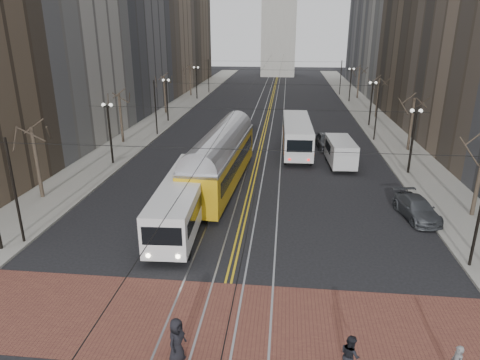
% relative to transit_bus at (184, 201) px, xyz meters
% --- Properties ---
extents(ground, '(260.00, 260.00, 0.00)m').
position_rel_transit_bus_xyz_m(ground, '(3.89, -5.99, -1.51)').
color(ground, black).
rests_on(ground, ground).
extents(sidewalk_left, '(5.00, 140.00, 0.15)m').
position_rel_transit_bus_xyz_m(sidewalk_left, '(-11.11, 39.01, -1.44)').
color(sidewalk_left, gray).
rests_on(sidewalk_left, ground).
extents(sidewalk_right, '(5.00, 140.00, 0.15)m').
position_rel_transit_bus_xyz_m(sidewalk_right, '(18.89, 39.01, -1.44)').
color(sidewalk_right, gray).
rests_on(sidewalk_right, ground).
extents(crosswalk_band, '(25.00, 6.00, 0.01)m').
position_rel_transit_bus_xyz_m(crosswalk_band, '(3.89, -9.99, -1.51)').
color(crosswalk_band, brown).
rests_on(crosswalk_band, ground).
extents(streetcar_rails, '(4.80, 130.00, 0.02)m').
position_rel_transit_bus_xyz_m(streetcar_rails, '(3.89, 39.01, -1.51)').
color(streetcar_rails, gray).
rests_on(streetcar_rails, ground).
extents(centre_lines, '(0.42, 130.00, 0.01)m').
position_rel_transit_bus_xyz_m(centre_lines, '(3.89, 39.01, -1.50)').
color(centre_lines, gold).
rests_on(centre_lines, ground).
extents(lamp_posts, '(27.60, 57.20, 5.60)m').
position_rel_transit_bus_xyz_m(lamp_posts, '(3.89, 22.76, 1.29)').
color(lamp_posts, black).
rests_on(lamp_posts, ground).
extents(street_trees, '(31.68, 53.28, 5.60)m').
position_rel_transit_bus_xyz_m(street_trees, '(3.89, 29.26, 1.29)').
color(street_trees, '#382D23').
rests_on(street_trees, ground).
extents(trolley_wires, '(25.96, 120.00, 6.60)m').
position_rel_transit_bus_xyz_m(trolley_wires, '(3.89, 28.84, 2.26)').
color(trolley_wires, black).
rests_on(trolley_wires, ground).
extents(transit_bus, '(3.05, 12.20, 3.03)m').
position_rel_transit_bus_xyz_m(transit_bus, '(0.00, 0.00, 0.00)').
color(transit_bus, silver).
rests_on(transit_bus, ground).
extents(streetcar, '(3.90, 15.95, 3.72)m').
position_rel_transit_bus_xyz_m(streetcar, '(1.39, 7.45, 0.35)').
color(streetcar, gold).
rests_on(streetcar, ground).
extents(rear_bus, '(3.01, 12.58, 3.27)m').
position_rel_transit_bus_xyz_m(rear_bus, '(7.74, 18.77, 0.12)').
color(rear_bus, silver).
rests_on(rear_bus, ground).
extents(cargo_van, '(2.54, 5.83, 2.53)m').
position_rel_transit_bus_xyz_m(cargo_van, '(11.77, 13.83, -0.25)').
color(cargo_van, silver).
rests_on(cargo_van, ground).
extents(sedan_grey, '(2.43, 5.05, 1.66)m').
position_rel_transit_bus_xyz_m(sedan_grey, '(10.95, 20.12, -0.68)').
color(sedan_grey, '#393B40').
rests_on(sedan_grey, ground).
extents(sedan_parked, '(2.70, 5.06, 1.40)m').
position_rel_transit_bus_xyz_m(sedan_parked, '(15.69, 2.44, -0.81)').
color(sedan_parked, '#474B4F').
rests_on(sedan_parked, ground).
extents(pedestrian_a, '(0.87, 1.07, 1.88)m').
position_rel_transit_bus_xyz_m(pedestrian_a, '(2.64, -12.49, -0.56)').
color(pedestrian_a, black).
rests_on(pedestrian_a, crosswalk_band).
extents(pedestrian_c, '(0.92, 1.02, 1.71)m').
position_rel_transit_bus_xyz_m(pedestrian_c, '(9.23, -12.49, -0.65)').
color(pedestrian_c, black).
rests_on(pedestrian_c, crosswalk_band).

